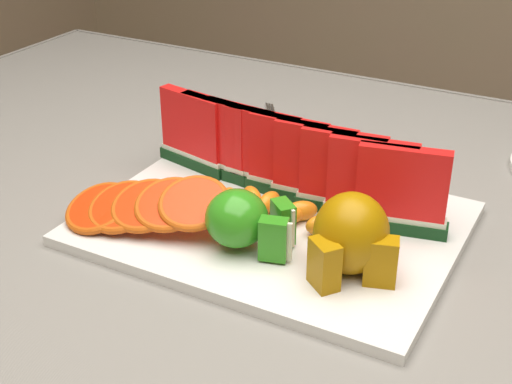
{
  "coord_description": "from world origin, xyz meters",
  "views": [
    {
      "loc": [
        0.29,
        -0.63,
        1.17
      ],
      "look_at": [
        -0.03,
        -0.04,
        0.81
      ],
      "focal_mm": 50.0,
      "sensor_mm": 36.0,
      "label": 1
    }
  ],
  "objects_px": {
    "apple_cluster": "(244,220)",
    "pear_cluster": "(351,237)",
    "fork": "(245,126)",
    "platter": "(273,223)"
  },
  "relations": [
    {
      "from": "apple_cluster",
      "to": "pear_cluster",
      "type": "distance_m",
      "value": 0.11
    },
    {
      "from": "apple_cluster",
      "to": "fork",
      "type": "relative_size",
      "value": 0.56
    },
    {
      "from": "fork",
      "to": "pear_cluster",
      "type": "bearing_deg",
      "value": -46.02
    },
    {
      "from": "pear_cluster",
      "to": "platter",
      "type": "bearing_deg",
      "value": 154.51
    },
    {
      "from": "platter",
      "to": "apple_cluster",
      "type": "distance_m",
      "value": 0.08
    },
    {
      "from": "apple_cluster",
      "to": "pear_cluster",
      "type": "xyz_separation_m",
      "value": [
        0.11,
        0.01,
        0.01
      ]
    },
    {
      "from": "apple_cluster",
      "to": "fork",
      "type": "bearing_deg",
      "value": 118.97
    },
    {
      "from": "pear_cluster",
      "to": "fork",
      "type": "height_order",
      "value": "pear_cluster"
    },
    {
      "from": "pear_cluster",
      "to": "fork",
      "type": "bearing_deg",
      "value": 133.98
    },
    {
      "from": "platter",
      "to": "pear_cluster",
      "type": "height_order",
      "value": "pear_cluster"
    }
  ]
}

